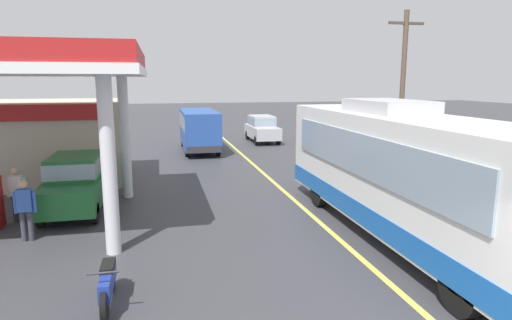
{
  "coord_description": "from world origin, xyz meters",
  "views": [
    {
      "loc": [
        -4.62,
        -3.96,
        4.22
      ],
      "look_at": [
        -1.5,
        10.0,
        1.6
      ],
      "focal_mm": 30.48,
      "sensor_mm": 36.0,
      "label": 1
    }
  ],
  "objects_px": {
    "pedestrian_near_pump": "(17,192)",
    "car_trailing_behind_bus": "(262,127)",
    "coach_bus_main": "(404,176)",
    "pedestrian_by_shop": "(25,207)",
    "car_at_pump": "(76,180)",
    "minibus_opposing_lane": "(199,127)",
    "motorcycle_parked_forecourt": "(108,283)"
  },
  "relations": [
    {
      "from": "car_trailing_behind_bus",
      "to": "car_at_pump",
      "type": "bearing_deg",
      "value": -123.83
    },
    {
      "from": "coach_bus_main",
      "to": "car_trailing_behind_bus",
      "type": "height_order",
      "value": "coach_bus_main"
    },
    {
      "from": "coach_bus_main",
      "to": "motorcycle_parked_forecourt",
      "type": "height_order",
      "value": "coach_bus_main"
    },
    {
      "from": "coach_bus_main",
      "to": "car_at_pump",
      "type": "distance_m",
      "value": 10.2
    },
    {
      "from": "car_trailing_behind_bus",
      "to": "pedestrian_by_shop",
      "type": "bearing_deg",
      "value": -121.44
    },
    {
      "from": "pedestrian_near_pump",
      "to": "car_trailing_behind_bus",
      "type": "height_order",
      "value": "car_trailing_behind_bus"
    },
    {
      "from": "car_at_pump",
      "to": "minibus_opposing_lane",
      "type": "xyz_separation_m",
      "value": [
        5.08,
        11.51,
        0.46
      ]
    },
    {
      "from": "pedestrian_near_pump",
      "to": "pedestrian_by_shop",
      "type": "relative_size",
      "value": 1.0
    },
    {
      "from": "pedestrian_near_pump",
      "to": "minibus_opposing_lane",
      "type": "bearing_deg",
      "value": 61.91
    },
    {
      "from": "pedestrian_by_shop",
      "to": "car_trailing_behind_bus",
      "type": "xyz_separation_m",
      "value": [
        10.53,
        17.22,
        0.08
      ]
    },
    {
      "from": "coach_bus_main",
      "to": "pedestrian_by_shop",
      "type": "height_order",
      "value": "coach_bus_main"
    },
    {
      "from": "minibus_opposing_lane",
      "to": "motorcycle_parked_forecourt",
      "type": "bearing_deg",
      "value": -100.62
    },
    {
      "from": "minibus_opposing_lane",
      "to": "pedestrian_by_shop",
      "type": "relative_size",
      "value": 3.69
    },
    {
      "from": "coach_bus_main",
      "to": "car_at_pump",
      "type": "xyz_separation_m",
      "value": [
        -9.07,
        4.62,
        -0.71
      ]
    },
    {
      "from": "pedestrian_near_pump",
      "to": "pedestrian_by_shop",
      "type": "xyz_separation_m",
      "value": [
        0.73,
        -1.82,
        0.0
      ]
    },
    {
      "from": "minibus_opposing_lane",
      "to": "car_trailing_behind_bus",
      "type": "bearing_deg",
      "value": 32.92
    },
    {
      "from": "coach_bus_main",
      "to": "minibus_opposing_lane",
      "type": "bearing_deg",
      "value": 103.88
    },
    {
      "from": "motorcycle_parked_forecourt",
      "to": "pedestrian_by_shop",
      "type": "relative_size",
      "value": 1.08
    },
    {
      "from": "minibus_opposing_lane",
      "to": "pedestrian_near_pump",
      "type": "height_order",
      "value": "minibus_opposing_lane"
    },
    {
      "from": "pedestrian_near_pump",
      "to": "car_trailing_behind_bus",
      "type": "bearing_deg",
      "value": 53.84
    },
    {
      "from": "car_at_pump",
      "to": "pedestrian_by_shop",
      "type": "height_order",
      "value": "car_at_pump"
    },
    {
      "from": "car_at_pump",
      "to": "motorcycle_parked_forecourt",
      "type": "height_order",
      "value": "car_at_pump"
    },
    {
      "from": "coach_bus_main",
      "to": "motorcycle_parked_forecourt",
      "type": "distance_m",
      "value": 7.8
    },
    {
      "from": "car_at_pump",
      "to": "minibus_opposing_lane",
      "type": "relative_size",
      "value": 0.69
    },
    {
      "from": "motorcycle_parked_forecourt",
      "to": "pedestrian_near_pump",
      "type": "xyz_separation_m",
      "value": [
        -3.2,
        5.83,
        0.49
      ]
    },
    {
      "from": "coach_bus_main",
      "to": "car_trailing_behind_bus",
      "type": "bearing_deg",
      "value": 88.03
    },
    {
      "from": "pedestrian_by_shop",
      "to": "minibus_opposing_lane",
      "type": "bearing_deg",
      "value": 67.5
    },
    {
      "from": "car_at_pump",
      "to": "minibus_opposing_lane",
      "type": "distance_m",
      "value": 12.59
    },
    {
      "from": "motorcycle_parked_forecourt",
      "to": "minibus_opposing_lane",
      "type": "bearing_deg",
      "value": 79.38
    },
    {
      "from": "coach_bus_main",
      "to": "car_trailing_behind_bus",
      "type": "relative_size",
      "value": 2.63
    },
    {
      "from": "pedestrian_near_pump",
      "to": "car_trailing_behind_bus",
      "type": "xyz_separation_m",
      "value": [
        11.26,
        15.4,
        0.08
      ]
    },
    {
      "from": "coach_bus_main",
      "to": "car_at_pump",
      "type": "height_order",
      "value": "coach_bus_main"
    }
  ]
}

